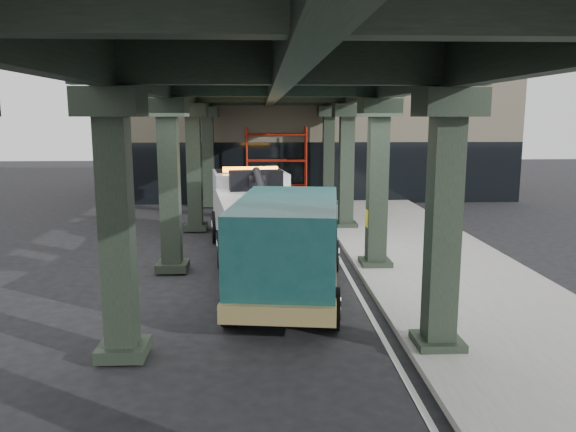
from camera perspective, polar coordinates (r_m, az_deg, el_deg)
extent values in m
plane|color=black|center=(14.82, 0.40, -7.62)|extent=(90.00, 90.00, 0.00)
cube|color=gray|center=(17.51, 14.95, -4.93)|extent=(5.00, 40.00, 0.15)
cube|color=silver|center=(16.90, 5.82, -5.42)|extent=(0.12, 38.00, 0.01)
cube|color=black|center=(10.84, 15.48, -0.95)|extent=(0.55, 0.55, 5.00)
cube|color=black|center=(10.65, 16.05, 11.02)|extent=(1.10, 1.10, 0.50)
cube|color=black|center=(11.49, 14.93, -12.38)|extent=(0.90, 0.90, 0.24)
cube|color=black|center=(16.57, 9.05, 3.00)|extent=(0.55, 0.55, 5.00)
cube|color=black|center=(16.45, 9.27, 10.80)|extent=(1.10, 1.10, 0.50)
cube|color=black|center=(17.01, 8.84, -4.78)|extent=(0.90, 0.90, 0.24)
cube|color=black|center=(22.45, 5.94, 4.89)|extent=(0.55, 0.55, 5.00)
cube|color=black|center=(22.36, 6.05, 10.64)|extent=(1.10, 1.10, 0.50)
cube|color=black|center=(22.77, 5.84, -0.93)|extent=(0.90, 0.90, 0.24)
cube|color=black|center=(28.37, 4.12, 5.99)|extent=(0.55, 0.55, 5.00)
cube|color=black|center=(28.30, 4.18, 10.53)|extent=(1.10, 1.10, 0.50)
cube|color=black|center=(28.63, 4.06, 1.35)|extent=(0.90, 0.90, 0.24)
cube|color=black|center=(10.62, -16.98, -1.24)|extent=(0.55, 0.55, 5.00)
cube|color=black|center=(10.44, -17.62, 10.97)|extent=(1.10, 1.10, 0.50)
cube|color=black|center=(11.29, -16.36, -12.86)|extent=(0.90, 0.90, 0.24)
cube|color=black|center=(16.43, -11.92, 2.85)|extent=(0.55, 0.55, 5.00)
cube|color=black|center=(16.31, -12.21, 10.71)|extent=(1.10, 1.10, 0.50)
cube|color=black|center=(16.87, -11.63, -4.99)|extent=(0.90, 0.90, 0.24)
cube|color=black|center=(22.35, -9.51, 4.78)|extent=(0.55, 0.55, 5.00)
cube|color=black|center=(22.26, -9.68, 10.56)|extent=(1.10, 1.10, 0.50)
cube|color=black|center=(22.67, -9.34, -1.07)|extent=(0.90, 0.90, 0.24)
cube|color=black|center=(28.29, -8.10, 5.90)|extent=(0.55, 0.55, 5.00)
cube|color=black|center=(28.22, -8.21, 10.46)|extent=(1.10, 1.10, 0.50)
cube|color=black|center=(28.55, -7.98, 1.25)|extent=(0.90, 0.90, 0.24)
cube|color=black|center=(16.49, 9.35, 13.58)|extent=(0.35, 32.00, 1.10)
cube|color=black|center=(16.35, -12.31, 13.51)|extent=(0.35, 32.00, 1.10)
cube|color=black|center=(16.14, -1.44, 13.78)|extent=(0.35, 32.00, 1.10)
cube|color=black|center=(16.20, -1.45, 16.25)|extent=(7.40, 32.00, 0.30)
cube|color=#C6B793|center=(34.22, 1.94, 9.21)|extent=(22.00, 10.00, 8.00)
cylinder|color=#B31E0E|center=(29.12, -4.17, 5.10)|extent=(0.08, 0.08, 4.00)
cylinder|color=#B31E0E|center=(28.32, -4.21, 4.96)|extent=(0.08, 0.08, 4.00)
cylinder|color=#B31E0E|center=(29.20, 1.75, 5.14)|extent=(0.08, 0.08, 4.00)
cylinder|color=#B31E0E|center=(28.40, 1.87, 5.00)|extent=(0.08, 0.08, 4.00)
cylinder|color=#B31E0E|center=(29.22, -1.20, 3.17)|extent=(3.00, 0.08, 0.08)
cylinder|color=#B31E0E|center=(29.09, -1.21, 5.72)|extent=(3.00, 0.08, 0.08)
cylinder|color=#B31E0E|center=(29.03, -1.22, 8.28)|extent=(3.00, 0.08, 0.08)
cube|color=black|center=(17.48, -2.88, -2.38)|extent=(2.07, 8.00, 0.26)
cube|color=silver|center=(19.96, -3.88, 1.79)|extent=(2.79, 2.84, 1.90)
cube|color=silver|center=(21.13, -4.20, 0.80)|extent=(2.56, 1.05, 0.95)
cube|color=black|center=(20.15, -3.98, 3.38)|extent=(2.48, 1.66, 0.90)
cube|color=silver|center=(16.16, -2.35, -0.91)|extent=(3.20, 5.57, 1.48)
cube|color=orange|center=(19.62, -3.85, 4.76)|extent=(1.93, 0.54, 0.17)
cube|color=black|center=(18.08, -3.29, 3.64)|extent=(1.76, 0.85, 0.63)
cylinder|color=black|center=(16.23, -2.47, 1.98)|extent=(0.73, 3.70, 1.42)
cube|color=black|center=(13.83, -0.79, -7.32)|extent=(0.50, 1.51, 0.19)
cube|color=black|center=(13.15, -0.26, -8.49)|extent=(1.71, 0.48, 0.19)
cylinder|color=black|center=(20.36, -7.20, -1.12)|extent=(0.52, 1.20, 1.16)
cylinder|color=silver|center=(20.36, -7.20, -1.12)|extent=(0.49, 0.69, 0.64)
cylinder|color=black|center=(20.60, -0.73, -0.91)|extent=(0.52, 1.20, 1.16)
cylinder|color=silver|center=(20.60, -0.73, -0.91)|extent=(0.49, 0.69, 0.64)
cylinder|color=black|center=(16.95, -6.58, -3.38)|extent=(0.52, 1.20, 1.16)
cylinder|color=silver|center=(16.95, -6.58, -3.38)|extent=(0.49, 0.69, 0.64)
cylinder|color=black|center=(17.24, 1.17, -3.09)|extent=(0.52, 1.20, 1.16)
cylinder|color=silver|center=(17.24, 1.17, -3.09)|extent=(0.49, 0.69, 0.64)
cylinder|color=black|center=(15.62, -6.26, -4.54)|extent=(0.52, 1.20, 1.16)
cylinder|color=silver|center=(15.62, -6.26, -4.54)|extent=(0.49, 0.69, 0.64)
cylinder|color=black|center=(15.93, 2.14, -4.19)|extent=(0.52, 1.20, 1.16)
cylinder|color=silver|center=(15.93, 2.14, -4.19)|extent=(0.49, 0.69, 0.64)
cube|color=#103939|center=(16.57, 0.83, -1.96)|extent=(2.41, 1.50, 0.99)
cube|color=#103939|center=(13.52, -0.05, -2.80)|extent=(2.95, 5.23, 2.16)
cube|color=olive|center=(14.16, 0.10, -5.90)|extent=(3.15, 6.45, 0.39)
cube|color=black|center=(15.97, 0.73, 0.81)|extent=(2.20, 0.75, 0.92)
cube|color=black|center=(13.73, 0.07, -0.25)|extent=(2.85, 4.25, 0.61)
cube|color=silver|center=(17.24, 0.96, -3.00)|extent=(2.21, 0.42, 0.33)
cylinder|color=black|center=(16.76, -2.97, -3.89)|extent=(0.43, 0.96, 0.93)
cylinder|color=silver|center=(16.76, -2.97, -3.89)|extent=(0.42, 0.55, 0.51)
cylinder|color=black|center=(16.61, 4.62, -4.04)|extent=(0.43, 0.96, 0.93)
cylinder|color=silver|center=(16.61, 4.62, -4.04)|extent=(0.42, 0.55, 0.51)
cylinder|color=black|center=(12.36, -5.88, -9.06)|extent=(0.43, 0.96, 0.93)
cylinder|color=silver|center=(12.36, -5.88, -9.06)|extent=(0.42, 0.55, 0.51)
cylinder|color=black|center=(12.16, 4.56, -9.36)|extent=(0.43, 0.96, 0.93)
cylinder|color=silver|center=(12.16, 4.56, -9.36)|extent=(0.42, 0.55, 0.51)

